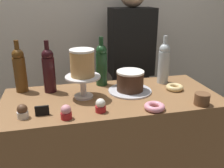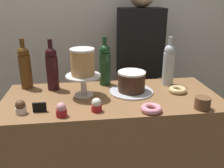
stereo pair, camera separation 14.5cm
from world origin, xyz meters
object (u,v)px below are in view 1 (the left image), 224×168
(white_layer_cake, at_px, (82,63))
(wine_bottle_amber, at_px, (20,69))
(donut_pink, at_px, (154,107))
(price_sign_chalkboard, at_px, (42,111))
(barista_figure, at_px, (130,75))
(donut_glazed, at_px, (174,87))
(cupcake_chocolate, at_px, (22,111))
(cake_stand_pedestal, at_px, (83,83))
(wine_bottle_dark_red, at_px, (49,70))
(wine_bottle_clear, at_px, (164,63))
(wine_bottle_green, at_px, (101,64))
(chocolate_round_cake, at_px, (130,81))
(cookie_stack, at_px, (202,99))
(cupcake_strawberry, at_px, (66,112))
(cupcake_vanilla, at_px, (101,106))

(white_layer_cake, relative_size, wine_bottle_amber, 0.48)
(donut_pink, bearing_deg, price_sign_chalkboard, 173.30)
(barista_figure, bearing_deg, donut_glazed, -79.82)
(white_layer_cake, height_order, cupcake_chocolate, white_layer_cake)
(cake_stand_pedestal, relative_size, wine_bottle_dark_red, 0.64)
(wine_bottle_dark_red, height_order, wine_bottle_clear, same)
(wine_bottle_dark_red, xyz_separation_m, wine_bottle_amber, (-0.18, 0.05, 0.00))
(wine_bottle_clear, relative_size, wine_bottle_green, 1.00)
(barista_figure, bearing_deg, chocolate_round_cake, -107.86)
(white_layer_cake, xyz_separation_m, donut_pink, (0.35, -0.25, -0.20))
(white_layer_cake, bearing_deg, donut_pink, -36.15)
(cookie_stack, xyz_separation_m, price_sign_chalkboard, (-0.86, 0.07, -0.01))
(cupcake_strawberry, distance_m, barista_figure, 1.03)
(wine_bottle_amber, distance_m, cupcake_strawberry, 0.52)
(chocolate_round_cake, height_order, cookie_stack, chocolate_round_cake)
(white_layer_cake, bearing_deg, cupcake_vanilla, -73.69)
(white_layer_cake, relative_size, wine_bottle_green, 0.48)
(wine_bottle_dark_red, relative_size, cookie_stack, 3.87)
(wine_bottle_dark_red, xyz_separation_m, donut_pink, (0.54, -0.40, -0.13))
(white_layer_cake, distance_m, cookie_stack, 0.70)
(chocolate_round_cake, bearing_deg, cupcake_chocolate, -160.90)
(wine_bottle_clear, bearing_deg, wine_bottle_dark_red, 179.49)
(wine_bottle_green, bearing_deg, cookie_stack, -42.65)
(wine_bottle_clear, xyz_separation_m, donut_glazed, (0.02, -0.15, -0.13))
(wine_bottle_clear, bearing_deg, wine_bottle_amber, 176.67)
(chocolate_round_cake, distance_m, cupcake_chocolate, 0.66)
(white_layer_cake, bearing_deg, wine_bottle_amber, 152.92)
(wine_bottle_amber, xyz_separation_m, cookie_stack, (1.00, -0.44, -0.11))
(cupcake_strawberry, xyz_separation_m, barista_figure, (0.60, 0.84, -0.11))
(price_sign_chalkboard, relative_size, barista_figure, 0.04)
(wine_bottle_green, relative_size, cupcake_chocolate, 4.38)
(white_layer_cake, distance_m, cupcake_strawberry, 0.33)
(cupcake_vanilla, bearing_deg, cupcake_strawberry, -169.08)
(chocolate_round_cake, relative_size, cookie_stack, 2.04)
(cake_stand_pedestal, bearing_deg, wine_bottle_green, 51.98)
(white_layer_cake, xyz_separation_m, chocolate_round_cake, (0.30, 0.02, -0.14))
(cake_stand_pedestal, xyz_separation_m, cupcake_chocolate, (-0.33, -0.19, -0.06))
(chocolate_round_cake, xyz_separation_m, cupcake_strawberry, (-0.41, -0.27, -0.04))
(chocolate_round_cake, height_order, cupcake_strawberry, chocolate_round_cake)
(cake_stand_pedestal, height_order, donut_glazed, cake_stand_pedestal)
(cake_stand_pedestal, bearing_deg, cookie_stack, -22.10)
(chocolate_round_cake, relative_size, price_sign_chalkboard, 2.45)
(donut_glazed, relative_size, barista_figure, 0.07)
(wine_bottle_clear, xyz_separation_m, cupcake_chocolate, (-0.90, -0.33, -0.11))
(cake_stand_pedestal, bearing_deg, wine_bottle_amber, 152.92)
(cookie_stack, bearing_deg, cupcake_vanilla, 175.89)
(cupcake_chocolate, distance_m, cupcake_vanilla, 0.39)
(donut_pink, xyz_separation_m, cookie_stack, (0.28, -0.00, 0.02))
(chocolate_round_cake, height_order, wine_bottle_green, wine_bottle_green)
(wine_bottle_dark_red, height_order, wine_bottle_amber, same)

